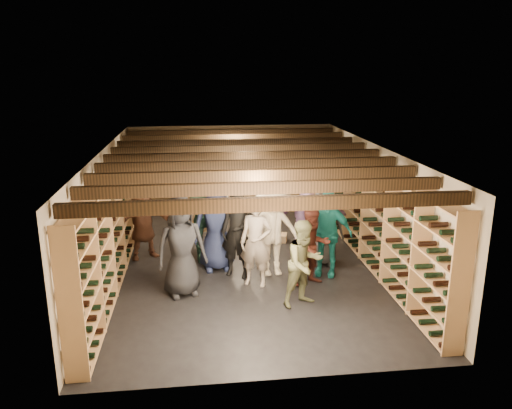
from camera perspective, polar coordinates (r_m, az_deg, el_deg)
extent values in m
plane|color=black|center=(10.45, -1.18, -6.76)|extent=(8.00, 8.00, 0.00)
cube|color=#B5A88D|center=(13.93, -2.85, 4.11)|extent=(5.50, 0.02, 2.40)
cube|color=#B5A88D|center=(6.34, 2.42, -10.43)|extent=(5.50, 0.02, 2.40)
cube|color=#B5A88D|center=(10.17, -16.83, -0.92)|extent=(0.02, 8.00, 2.40)
cube|color=#B5A88D|center=(10.67, 13.65, 0.08)|extent=(0.02, 8.00, 2.40)
cube|color=beige|center=(9.79, -1.26, 6.34)|extent=(5.50, 8.00, 0.01)
cube|color=black|center=(6.42, 1.81, 0.07)|extent=(5.40, 0.12, 0.18)
cube|color=black|center=(7.26, 0.78, 1.92)|extent=(5.40, 0.12, 0.18)
cube|color=black|center=(8.10, -0.04, 3.38)|extent=(5.40, 0.12, 0.18)
cube|color=black|center=(8.96, -0.70, 4.56)|extent=(5.40, 0.12, 0.18)
cube|color=black|center=(9.81, -1.25, 5.54)|extent=(5.40, 0.12, 0.18)
cube|color=black|center=(10.67, -1.72, 6.35)|extent=(5.40, 0.12, 0.18)
cube|color=black|center=(11.53, -2.12, 7.05)|extent=(5.40, 0.12, 0.18)
cube|color=black|center=(12.39, -2.46, 7.65)|extent=(5.40, 0.12, 0.18)
cube|color=black|center=(13.26, -2.76, 8.17)|extent=(5.40, 0.12, 0.18)
cube|color=tan|center=(10.18, -15.78, -1.56)|extent=(0.32, 7.50, 2.15)
cube|color=tan|center=(10.64, 12.69, -0.60)|extent=(0.32, 7.50, 2.15)
cube|color=tan|center=(13.79, -2.79, 3.46)|extent=(4.70, 0.30, 2.15)
cube|color=#A78458|center=(12.51, -7.06, -2.63)|extent=(0.57, 0.45, 0.17)
cube|color=#A78458|center=(12.46, -7.09, -1.88)|extent=(0.57, 0.45, 0.17)
cube|color=#A78458|center=(12.41, -7.11, -1.13)|extent=(0.57, 0.45, 0.17)
cube|color=#A78458|center=(12.36, -7.14, -0.38)|extent=(0.57, 0.45, 0.17)
cube|color=#A78458|center=(11.67, 0.22, -3.86)|extent=(0.51, 0.34, 0.17)
cube|color=#A78458|center=(11.61, 0.22, -3.07)|extent=(0.51, 0.34, 0.17)
cube|color=#A78458|center=(11.56, 0.22, -2.27)|extent=(0.51, 0.34, 0.17)
cube|color=#A78458|center=(11.73, 2.29, -3.78)|extent=(0.57, 0.44, 0.17)
imported|color=black|center=(8.90, -8.53, -4.76)|extent=(1.01, 0.79, 1.81)
imported|color=black|center=(9.58, -2.13, -3.16)|extent=(0.77, 0.66, 1.79)
imported|color=brown|center=(8.51, 5.54, -6.72)|extent=(0.90, 0.82, 1.51)
imported|color=beige|center=(9.64, 1.95, -2.96)|extent=(1.23, 0.77, 1.82)
imported|color=#197E7B|center=(9.74, 8.02, -3.22)|extent=(1.09, 0.77, 1.71)
imported|color=brown|center=(10.78, -12.80, -1.96)|extent=(1.54, 1.00, 1.59)
imported|color=#1C2549|center=(9.92, -4.51, -2.20)|extent=(0.97, 0.66, 1.90)
imported|color=gray|center=(9.20, -0.02, -4.39)|extent=(0.71, 0.60, 1.66)
imported|color=#4D2119|center=(9.31, 6.49, -4.79)|extent=(0.86, 0.75, 1.49)
imported|color=#B4B2A4|center=(11.35, -4.41, -0.25)|extent=(1.30, 1.06, 1.76)
imported|color=#254C3D|center=(10.39, -5.93, -1.48)|extent=(1.18, 0.72, 1.88)
imported|color=#8B6497|center=(10.64, 5.74, -1.28)|extent=(1.67, 0.55, 1.80)
imported|color=#38393D|center=(10.26, 7.72, -2.29)|extent=(0.84, 0.56, 1.69)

